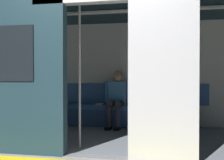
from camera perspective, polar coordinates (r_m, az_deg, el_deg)
The scene contains 8 objects.
ground_plane at distance 3.93m, azimuth -3.13°, elevation -15.10°, with size 60.00×60.00×0.00m, color gray.
train_car at distance 5.00m, azimuth -0.21°, elevation 6.30°, with size 6.40×2.81×2.36m.
bench_seat at distance 6.07m, azimuth 2.29°, elevation -6.04°, with size 2.88×0.44×0.45m.
person_seated at distance 6.01m, azimuth 1.06°, elevation -2.99°, with size 0.55×0.69×1.18m.
handbag at distance 6.07m, azimuth 4.53°, elevation -4.23°, with size 0.26×0.15×0.17m.
book at distance 6.19m, azimuth -2.43°, elevation -4.79°, with size 0.15×0.22×0.03m, color silver.
grab_pole_door at distance 4.31m, azimuth -6.45°, elevation 1.23°, with size 0.04×0.04×2.22m, color silver.
grab_pole_far at distance 4.15m, azimuth 3.42°, elevation 1.25°, with size 0.04×0.04×2.22m, color silver.
Camera 1 is at (-0.94, 3.66, 1.09)m, focal length 45.96 mm.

